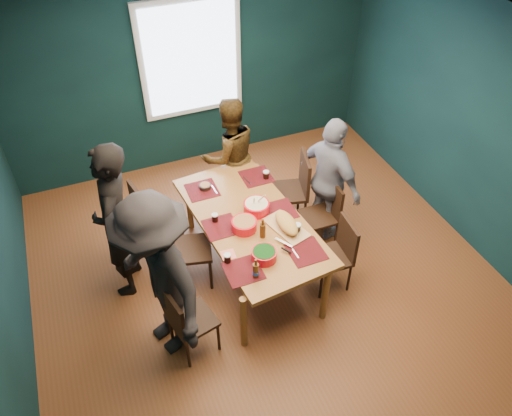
% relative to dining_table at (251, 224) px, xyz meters
% --- Properties ---
extents(room, '(5.01, 5.01, 2.71)m').
position_rel_dining_table_xyz_m(room, '(0.10, 0.12, 0.68)').
color(room, brown).
rests_on(room, ground).
extents(dining_table, '(1.20, 2.09, 0.76)m').
position_rel_dining_table_xyz_m(dining_table, '(0.00, 0.00, 0.00)').
color(dining_table, olive).
rests_on(dining_table, floor).
extents(chair_left_far, '(0.52, 0.52, 0.97)m').
position_rel_dining_table_xyz_m(chair_left_far, '(-0.94, 0.70, -0.13)').
color(chair_left_far, black).
rests_on(chair_left_far, floor).
extents(chair_left_mid, '(0.52, 0.52, 0.95)m').
position_rel_dining_table_xyz_m(chair_left_mid, '(-0.74, 0.12, -0.14)').
color(chair_left_mid, black).
rests_on(chair_left_mid, floor).
extents(chair_left_near, '(0.47, 0.47, 0.87)m').
position_rel_dining_table_xyz_m(chair_left_near, '(-0.97, -0.78, -0.18)').
color(chair_left_near, black).
rests_on(chair_left_near, floor).
extents(chair_right_far, '(0.53, 0.53, 0.96)m').
position_rel_dining_table_xyz_m(chair_right_far, '(0.81, 0.56, -0.13)').
color(chair_right_far, black).
rests_on(chair_right_far, floor).
extents(chair_right_mid, '(0.39, 0.39, 0.84)m').
position_rel_dining_table_xyz_m(chair_right_mid, '(0.97, 0.09, -0.20)').
color(chair_right_mid, black).
rests_on(chair_right_mid, floor).
extents(chair_right_near, '(0.41, 0.41, 0.86)m').
position_rel_dining_table_xyz_m(chair_right_near, '(0.79, -0.54, -0.19)').
color(chair_right_near, black).
rests_on(chair_right_near, floor).
extents(person_far_left, '(0.62, 0.76, 1.82)m').
position_rel_dining_table_xyz_m(person_far_left, '(-1.33, 0.31, 0.22)').
color(person_far_left, black).
rests_on(person_far_left, floor).
extents(person_back, '(0.78, 0.63, 1.53)m').
position_rel_dining_table_xyz_m(person_back, '(0.18, 1.17, 0.07)').
color(person_back, black).
rests_on(person_back, floor).
extents(person_right, '(0.60, 1.00, 1.59)m').
position_rel_dining_table_xyz_m(person_right, '(1.06, 0.22, 0.10)').
color(person_right, silver).
rests_on(person_right, floor).
extents(person_near_left, '(1.01, 1.35, 1.85)m').
position_rel_dining_table_xyz_m(person_near_left, '(-1.12, -0.59, 0.23)').
color(person_near_left, black).
rests_on(person_near_left, floor).
extents(bowl_salad, '(0.26, 0.26, 0.11)m').
position_rel_dining_table_xyz_m(bowl_salad, '(-0.12, -0.11, 0.13)').
color(bowl_salad, red).
rests_on(bowl_salad, dining_table).
extents(bowl_dumpling, '(0.28, 0.28, 0.26)m').
position_rel_dining_table_xyz_m(bowl_dumpling, '(0.10, 0.09, 0.13)').
color(bowl_dumpling, red).
rests_on(bowl_dumpling, dining_table).
extents(bowl_herbs, '(0.25, 0.25, 0.11)m').
position_rel_dining_table_xyz_m(bowl_herbs, '(-0.09, -0.58, 0.13)').
color(bowl_herbs, red).
rests_on(bowl_herbs, dining_table).
extents(cutting_board, '(0.38, 0.64, 0.14)m').
position_rel_dining_table_xyz_m(cutting_board, '(0.29, -0.27, 0.13)').
color(cutting_board, tan).
rests_on(cutting_board, dining_table).
extents(small_bowl, '(0.13, 0.13, 0.06)m').
position_rel_dining_table_xyz_m(small_bowl, '(-0.29, 0.67, 0.10)').
color(small_bowl, black).
rests_on(small_bowl, dining_table).
extents(beer_bottle_a, '(0.06, 0.06, 0.23)m').
position_rel_dining_table_xyz_m(beer_bottle_a, '(-0.25, -0.76, 0.16)').
color(beer_bottle_a, '#41250B').
rests_on(beer_bottle_a, dining_table).
extents(beer_bottle_b, '(0.06, 0.06, 0.23)m').
position_rel_dining_table_xyz_m(beer_bottle_b, '(0.02, -0.29, 0.16)').
color(beer_bottle_b, '#41250B').
rests_on(beer_bottle_b, dining_table).
extents(cola_glass_a, '(0.07, 0.07, 0.10)m').
position_rel_dining_table_xyz_m(cola_glass_a, '(-0.43, -0.48, 0.13)').
color(cola_glass_a, black).
rests_on(cola_glass_a, dining_table).
extents(cola_glass_b, '(0.07, 0.07, 0.10)m').
position_rel_dining_table_xyz_m(cola_glass_b, '(0.37, -0.36, 0.13)').
color(cola_glass_b, black).
rests_on(cola_glass_b, dining_table).
extents(cola_glass_c, '(0.07, 0.07, 0.10)m').
position_rel_dining_table_xyz_m(cola_glass_c, '(0.42, 0.58, 0.13)').
color(cola_glass_c, black).
rests_on(cola_glass_c, dining_table).
extents(cola_glass_d, '(0.07, 0.07, 0.09)m').
position_rel_dining_table_xyz_m(cola_glass_d, '(-0.36, 0.11, 0.12)').
color(cola_glass_d, black).
rests_on(cola_glass_d, dining_table).
extents(napkin_a, '(0.19, 0.19, 0.00)m').
position_rel_dining_table_xyz_m(napkin_a, '(0.41, 0.01, 0.07)').
color(napkin_a, '#F67767').
rests_on(napkin_a, dining_table).
extents(napkin_b, '(0.15, 0.15, 0.00)m').
position_rel_dining_table_xyz_m(napkin_b, '(-0.39, -0.40, 0.07)').
color(napkin_b, '#F67767').
rests_on(napkin_b, dining_table).
extents(napkin_c, '(0.15, 0.15, 0.00)m').
position_rel_dining_table_xyz_m(napkin_c, '(0.36, -0.69, 0.07)').
color(napkin_c, '#F67767').
rests_on(napkin_c, dining_table).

